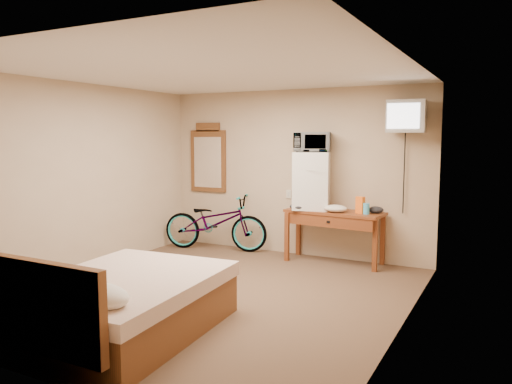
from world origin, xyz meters
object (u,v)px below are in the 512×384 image
microwave (312,142)px  blue_cup (366,209)px  desk (334,219)px  mini_fridge (312,181)px  crt_television (406,117)px  bicycle (215,222)px  bed (118,303)px  wall_mirror (208,158)px

microwave → blue_cup: microwave is taller
desk → mini_fridge: (-0.36, 0.06, 0.53)m
desk → crt_television: (0.96, 0.02, 1.42)m
crt_television → bicycle: size_ratio=0.35×
bicycle → bed: size_ratio=0.84×
mini_fridge → wall_mirror: (-1.91, 0.21, 0.27)m
microwave → bicycle: bearing=166.8°
mini_fridge → microwave: bearing=56.3°
bed → bicycle: bearing=107.6°
crt_television → bed: crt_television is taller
wall_mirror → bicycle: 1.10m
mini_fridge → bicycle: bearing=-176.0°
mini_fridge → desk: bearing=-9.6°
crt_television → bed: 4.25m
crt_television → bed: size_ratio=0.30×
desk → bed: (-0.88, -3.38, -0.34)m
desk → microwave: 1.15m
desk → mini_fridge: mini_fridge is taller
mini_fridge → crt_television: crt_television is taller
desk → crt_television: 1.71m
blue_cup → bicycle: 2.45m
bicycle → bed: bearing=-175.2°
bed → mini_fridge: bearing=81.3°
microwave → bed: (-0.52, -3.44, -1.42)m
mini_fridge → bicycle: size_ratio=0.49×
crt_television → bicycle: 3.32m
wall_mirror → microwave: bearing=-6.3°
bicycle → desk: bearing=-101.3°
microwave → crt_television: (1.32, -0.04, 0.34)m
microwave → bed: 3.76m
desk → blue_cup: (0.48, -0.05, 0.19)m
wall_mirror → bicycle: wall_mirror is taller
desk → blue_cup: 0.52m
wall_mirror → bicycle: bearing=-44.2°
microwave → wall_mirror: 1.95m
mini_fridge → crt_television: 1.59m
wall_mirror → bicycle: size_ratio=0.67×
bicycle → wall_mirror: bearing=33.0°
blue_cup → wall_mirror: (-2.75, 0.32, 0.61)m
desk → blue_cup: blue_cup is taller
crt_television → microwave: bearing=178.3°
blue_cup → microwave: bearing=172.6°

